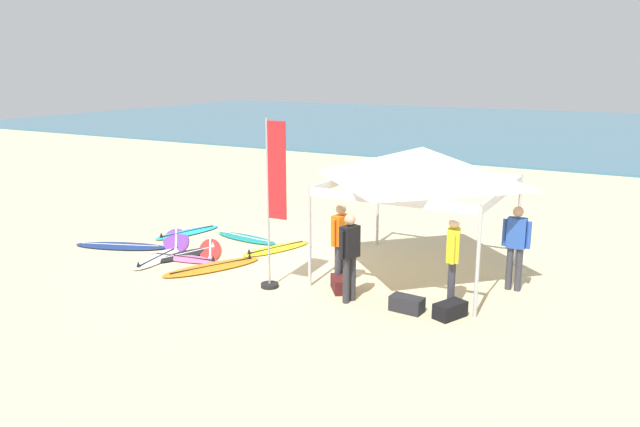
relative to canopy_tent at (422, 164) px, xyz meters
The scene contains 21 objects.
ground_plane 3.27m from the canopy_tent, behind, with size 80.00×80.00×0.00m, color beige.
sea 33.54m from the canopy_tent, 93.81° to the left, with size 80.00×36.00×0.10m, color #386B84.
canopy_tent is the anchor object (origin of this frame).
surfboard_yellow 4.35m from the canopy_tent, behind, with size 1.18×2.00×0.19m.
surfboard_cyan 6.94m from the canopy_tent, behind, with size 1.02×2.00×0.19m.
surfboard_orange 5.07m from the canopy_tent, 156.82° to the right, with size 1.58×2.34×0.19m.
surfboard_navy 7.68m from the canopy_tent, 167.69° to the right, with size 2.39×1.40×0.19m.
surfboard_teal 5.41m from the canopy_tent, behind, with size 1.97×0.76×0.19m.
surfboard_red 5.57m from the canopy_tent, behind, with size 1.61×1.84×0.19m.
surfboard_white 6.37m from the canopy_tent, 161.80° to the right, with size 0.80×1.93×0.19m.
surfboard_purple 6.73m from the canopy_tent, behind, with size 2.03×2.19×0.19m.
surfboard_pink 5.80m from the canopy_tent, 162.83° to the right, with size 1.88×0.73×0.19m.
surfboard_black 5.92m from the canopy_tent, 165.78° to the right, with size 1.10×1.97×0.19m.
person_blue 2.42m from the canopy_tent, ahead, with size 0.55×0.23×1.71m.
person_orange 2.28m from the canopy_tent, 129.41° to the right, with size 0.30×0.54×1.71m.
person_black 2.57m from the canopy_tent, 106.47° to the right, with size 0.31×0.53×1.71m.
person_yellow 2.25m from the canopy_tent, 49.84° to the right, with size 0.30×0.54×1.71m.
banner_flag 3.21m from the canopy_tent, 136.38° to the right, with size 0.60×0.36×3.40m.
gear_bag_near_tent 2.96m from the canopy_tent, 121.62° to the right, with size 0.60×0.32×0.28m, color #4C1919.
gear_bag_by_pole 3.06m from the canopy_tent, 75.32° to the right, with size 0.60×0.32×0.28m, color #232328.
gear_bag_on_sand 3.22m from the canopy_tent, 55.57° to the right, with size 0.60×0.32×0.28m, color black.
Camera 1 is at (6.48, -11.84, 4.38)m, focal length 34.96 mm.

